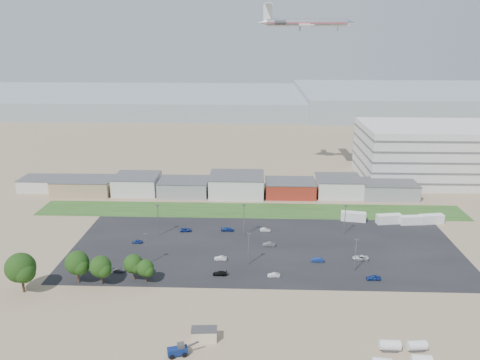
{
  "coord_description": "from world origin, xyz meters",
  "views": [
    {
      "loc": [
        2.02,
        -113.03,
        63.69
      ],
      "look_at": [
        -2.89,
        22.0,
        21.41
      ],
      "focal_mm": 35.0,
      "sensor_mm": 36.0,
      "label": 1
    }
  ],
  "objects_px": {
    "parked_car_4": "(221,258)",
    "parked_car_1": "(317,260)",
    "airliner": "(307,23)",
    "parked_car_5": "(137,242)",
    "storage_tank_nw": "(390,345)",
    "parked_car_3": "(220,273)",
    "parked_car_2": "(373,278)",
    "parked_car_11": "(265,230)",
    "parked_car_6": "(228,229)",
    "tree_far_left": "(21,271)",
    "portable_shed": "(204,335)",
    "parked_car_0": "(360,258)",
    "parked_car_13": "(274,275)",
    "telehandler": "(177,350)",
    "parked_car_7": "(269,244)",
    "parked_car_9": "(186,230)",
    "parked_car_10": "(119,270)",
    "box_trailer_a": "(353,216)"
  },
  "relations": [
    {
      "from": "portable_shed",
      "to": "parked_car_9",
      "type": "bearing_deg",
      "value": 98.58
    },
    {
      "from": "airliner",
      "to": "parked_car_2",
      "type": "height_order",
      "value": "airliner"
    },
    {
      "from": "parked_car_4",
      "to": "parked_car_7",
      "type": "distance_m",
      "value": 17.69
    },
    {
      "from": "airliner",
      "to": "parked_car_5",
      "type": "relative_size",
      "value": 12.75
    },
    {
      "from": "portable_shed",
      "to": "parked_car_3",
      "type": "relative_size",
      "value": 1.42
    },
    {
      "from": "storage_tank_nw",
      "to": "parked_car_6",
      "type": "bearing_deg",
      "value": 121.79
    },
    {
      "from": "parked_car_11",
      "to": "telehandler",
      "type": "bearing_deg",
      "value": 161.65
    },
    {
      "from": "parked_car_7",
      "to": "parked_car_11",
      "type": "xyz_separation_m",
      "value": [
        -1.04,
        11.43,
        -0.08
      ]
    },
    {
      "from": "parked_car_3",
      "to": "parked_car_5",
      "type": "xyz_separation_m",
      "value": [
        -27.94,
        19.71,
        -0.03
      ]
    },
    {
      "from": "parked_car_4",
      "to": "parked_car_11",
      "type": "bearing_deg",
      "value": 147.18
    },
    {
      "from": "parked_car_0",
      "to": "parked_car_4",
      "type": "height_order",
      "value": "parked_car_0"
    },
    {
      "from": "parked_car_10",
      "to": "parked_car_9",
      "type": "bearing_deg",
      "value": -22.74
    },
    {
      "from": "parked_car_0",
      "to": "parked_car_10",
      "type": "height_order",
      "value": "parked_car_0"
    },
    {
      "from": "telehandler",
      "to": "parked_car_9",
      "type": "relative_size",
      "value": 1.67
    },
    {
      "from": "telehandler",
      "to": "parked_car_3",
      "type": "bearing_deg",
      "value": 62.55
    },
    {
      "from": "parked_car_6",
      "to": "parked_car_1",
      "type": "bearing_deg",
      "value": -129.89
    },
    {
      "from": "parked_car_2",
      "to": "parked_car_5",
      "type": "xyz_separation_m",
      "value": [
        -69.74,
        20.73,
        -0.11
      ]
    },
    {
      "from": "parked_car_5",
      "to": "storage_tank_nw",
      "type": "bearing_deg",
      "value": 51.24
    },
    {
      "from": "storage_tank_nw",
      "to": "parked_car_0",
      "type": "distance_m",
      "value": 41.7
    },
    {
      "from": "parked_car_6",
      "to": "parked_car_2",
      "type": "bearing_deg",
      "value": -129.2
    },
    {
      "from": "parked_car_7",
      "to": "parked_car_13",
      "type": "height_order",
      "value": "parked_car_7"
    },
    {
      "from": "parked_car_4",
      "to": "parked_car_6",
      "type": "distance_m",
      "value": 21.41
    },
    {
      "from": "airliner",
      "to": "parked_car_1",
      "type": "xyz_separation_m",
      "value": [
        -2.28,
        -82.6,
        -67.61
      ]
    },
    {
      "from": "parked_car_5",
      "to": "portable_shed",
      "type": "bearing_deg",
      "value": 27.51
    },
    {
      "from": "box_trailer_a",
      "to": "airliner",
      "type": "height_order",
      "value": "airliner"
    },
    {
      "from": "parked_car_5",
      "to": "parked_car_9",
      "type": "distance_m",
      "value": 17.17
    },
    {
      "from": "parked_car_2",
      "to": "parked_car_13",
      "type": "relative_size",
      "value": 1.13
    },
    {
      "from": "parked_car_4",
      "to": "parked_car_7",
      "type": "bearing_deg",
      "value": 123.99
    },
    {
      "from": "parked_car_4",
      "to": "parked_car_1",
      "type": "bearing_deg",
      "value": 89.25
    },
    {
      "from": "portable_shed",
      "to": "parked_car_9",
      "type": "relative_size",
      "value": 1.42
    },
    {
      "from": "portable_shed",
      "to": "parked_car_7",
      "type": "distance_m",
      "value": 50.22
    },
    {
      "from": "telehandler",
      "to": "airliner",
      "type": "height_order",
      "value": "airliner"
    },
    {
      "from": "parked_car_2",
      "to": "parked_car_11",
      "type": "height_order",
      "value": "parked_car_2"
    },
    {
      "from": "parked_car_4",
      "to": "parked_car_7",
      "type": "xyz_separation_m",
      "value": [
        14.55,
        10.06,
        0.06
      ]
    },
    {
      "from": "parked_car_1",
      "to": "parked_car_6",
      "type": "xyz_separation_m",
      "value": [
        -27.64,
        21.44,
        0.01
      ]
    },
    {
      "from": "parked_car_4",
      "to": "parked_car_9",
      "type": "xyz_separation_m",
      "value": [
        -13.34,
        20.52,
        -0.05
      ]
    },
    {
      "from": "parked_car_1",
      "to": "parked_car_11",
      "type": "relative_size",
      "value": 1.09
    },
    {
      "from": "parked_car_0",
      "to": "storage_tank_nw",
      "type": "bearing_deg",
      "value": -0.32
    },
    {
      "from": "parked_car_6",
      "to": "tree_far_left",
      "type": "bearing_deg",
      "value": 127.16
    },
    {
      "from": "parked_car_2",
      "to": "parked_car_3",
      "type": "height_order",
      "value": "parked_car_2"
    },
    {
      "from": "airliner",
      "to": "parked_car_13",
      "type": "height_order",
      "value": "airliner"
    },
    {
      "from": "parked_car_11",
      "to": "tree_far_left",
      "type": "bearing_deg",
      "value": 121.31
    },
    {
      "from": "airliner",
      "to": "parked_car_6",
      "type": "distance_m",
      "value": 95.95
    },
    {
      "from": "parked_car_7",
      "to": "parked_car_2",
      "type": "bearing_deg",
      "value": 50.73
    },
    {
      "from": "parked_car_11",
      "to": "parked_car_13",
      "type": "xyz_separation_m",
      "value": [
        1.88,
        -30.92,
        -0.01
      ]
    },
    {
      "from": "parked_car_6",
      "to": "parked_car_13",
      "type": "distance_m",
      "value": 34.11
    },
    {
      "from": "airliner",
      "to": "parked_car_6",
      "type": "height_order",
      "value": "airliner"
    },
    {
      "from": "parked_car_0",
      "to": "parked_car_5",
      "type": "bearing_deg",
      "value": -94.12
    },
    {
      "from": "parked_car_7",
      "to": "parked_car_0",
      "type": "bearing_deg",
      "value": 69.51
    },
    {
      "from": "parked_car_4",
      "to": "parked_car_10",
      "type": "distance_m",
      "value": 28.99
    }
  ]
}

